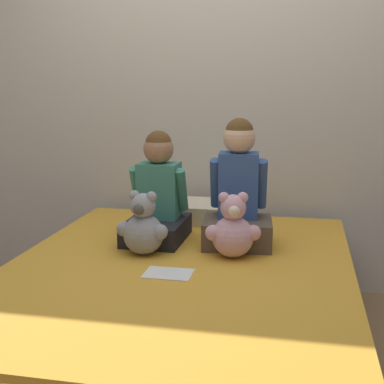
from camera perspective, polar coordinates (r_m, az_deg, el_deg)
ground_plane at (r=2.68m, az=-1.44°, el=-17.84°), size 14.00×14.00×0.00m
wall_behind_bed at (r=3.44m, az=2.79°, el=10.52°), size 8.00×0.06×2.50m
bed at (r=2.57m, az=-1.47°, el=-13.09°), size 1.59×2.03×0.49m
child_on_left at (r=2.84m, az=-3.66°, el=-0.57°), size 0.31×0.40×0.58m
child_on_right at (r=2.74m, az=4.95°, el=-0.28°), size 0.37×0.33×0.65m
teddy_bear_held_by_left_child at (r=2.61m, az=-5.22°, el=-3.83°), size 0.26×0.20×0.31m
teddy_bear_held_by_right_child at (r=2.56m, az=4.38°, el=-4.07°), size 0.26×0.20×0.32m
pillow_at_headboard at (r=3.23m, az=1.80°, el=-2.13°), size 0.46×0.33×0.11m
sign_card at (r=2.37m, az=-2.53°, el=-8.67°), size 0.21×0.15×0.00m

